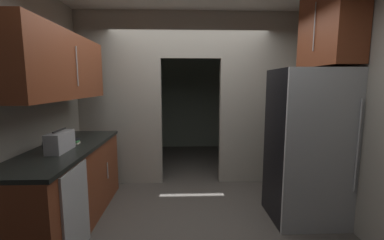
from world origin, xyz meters
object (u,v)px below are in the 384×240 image
(dishwasher, at_px, (76,212))
(boombox, at_px, (60,142))
(refrigerator, at_px, (308,146))
(book_stack, at_px, (74,141))

(dishwasher, bearing_deg, boombox, 127.21)
(dishwasher, xyz_separation_m, boombox, (-0.30, 0.39, 0.60))
(refrigerator, bearing_deg, dishwasher, -166.69)
(refrigerator, relative_size, book_stack, 13.30)
(dishwasher, relative_size, book_stack, 6.37)
(book_stack, bearing_deg, dishwasher, -68.11)
(boombox, xyz_separation_m, book_stack, (0.00, 0.34, -0.07))
(dishwasher, height_order, book_stack, book_stack)
(refrigerator, relative_size, dishwasher, 2.09)
(refrigerator, height_order, book_stack, refrigerator)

